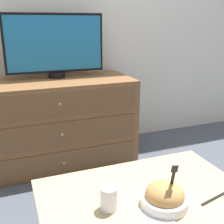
{
  "coord_description": "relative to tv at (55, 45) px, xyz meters",
  "views": [
    {
      "loc": [
        -0.47,
        -2.54,
        1.16
      ],
      "look_at": [
        -0.01,
        -1.34,
        0.75
      ],
      "focal_mm": 45.0,
      "sensor_mm": 36.0,
      "label": 1
    }
  ],
  "objects": [
    {
      "name": "ground_plane",
      "position": [
        0.07,
        0.19,
        -0.98
      ],
      "size": [
        12.0,
        12.0,
        0.0
      ],
      "primitive_type": "plane",
      "color": "#474C56"
    },
    {
      "name": "wall_back",
      "position": [
        0.07,
        0.22,
        0.32
      ],
      "size": [
        12.0,
        0.05,
        2.6
      ],
      "color": "silver",
      "rests_on": "ground_plane"
    },
    {
      "name": "dresser",
      "position": [
        -0.05,
        -0.11,
        -0.63
      ],
      "size": [
        1.29,
        0.57,
        0.72
      ],
      "color": "brown",
      "rests_on": "ground_plane"
    },
    {
      "name": "tv",
      "position": [
        0.0,
        0.0,
        0.0
      ],
      "size": [
        0.8,
        0.14,
        0.51
      ],
      "color": "black",
      "rests_on": "dresser"
    },
    {
      "name": "coffee_table",
      "position": [
        0.08,
        -1.46,
        -0.58
      ],
      "size": [
        0.85,
        0.54,
        0.49
      ],
      "color": "tan",
      "rests_on": "ground_plane"
    },
    {
      "name": "takeout_bowl",
      "position": [
        0.12,
        -1.56,
        -0.46
      ],
      "size": [
        0.18,
        0.18,
        0.19
      ],
      "color": "silver",
      "rests_on": "coffee_table"
    },
    {
      "name": "drink_cup",
      "position": [
        -0.09,
        -1.5,
        -0.46
      ],
      "size": [
        0.07,
        0.07,
        0.09
      ],
      "color": "beige",
      "rests_on": "coffee_table"
    },
    {
      "name": "napkin",
      "position": [
        0.05,
        -1.61,
        -0.5
      ],
      "size": [
        0.14,
        0.14,
        0.0
      ],
      "color": "silver",
      "rests_on": "coffee_table"
    },
    {
      "name": "knife",
      "position": [
        0.34,
        -1.59,
        -0.49
      ],
      "size": [
        0.19,
        0.05,
        0.01
      ],
      "color": "black",
      "rests_on": "coffee_table"
    }
  ]
}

